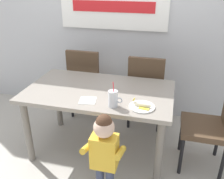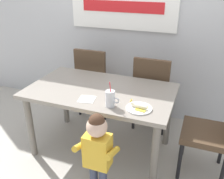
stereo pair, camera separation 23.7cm
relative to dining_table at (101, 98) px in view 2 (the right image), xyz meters
The scene contains 11 objects.
ground_plane 0.65m from the dining_table, ahead, with size 24.00×24.00×0.00m, color #B7B2A8.
back_wall 1.30m from the dining_table, 90.08° to the left, with size 6.40×0.17×2.90m.
dining_table is the anchor object (origin of this frame).
dining_chair_left 0.80m from the dining_table, 119.81° to the left, with size 0.44×0.44×0.96m.
dining_chair_right 0.75m from the dining_table, 56.57° to the left, with size 0.44×0.45×0.96m.
dining_chair_far 1.15m from the dining_table, ahead, with size 0.44×0.44×0.96m.
toddler_standing 0.66m from the dining_table, 69.49° to the right, with size 0.33×0.24×0.84m.
milk_cup 0.41m from the dining_table, 53.30° to the right, with size 0.13×0.08×0.25m.
snack_plate 0.55m from the dining_table, 28.41° to the right, with size 0.23×0.23×0.01m, color white.
peeled_banana 0.56m from the dining_table, 28.97° to the right, with size 0.17×0.12×0.07m.
paper_napkin 0.28m from the dining_table, 96.83° to the right, with size 0.15×0.15×0.00m, color white.
Camera 2 is at (0.92, -2.10, 1.82)m, focal length 39.65 mm.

